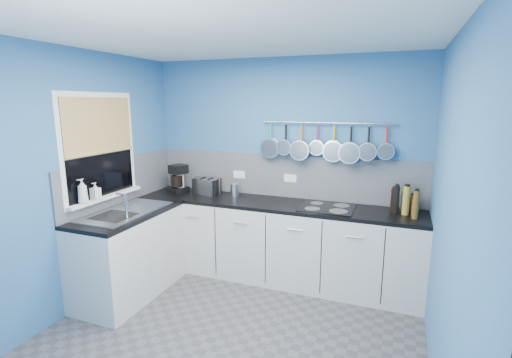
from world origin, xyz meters
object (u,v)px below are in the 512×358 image
Objects in this scene: paper_towel at (180,183)px; canister at (235,190)px; hob at (327,208)px; coffee_maker at (178,179)px; toaster at (207,186)px; soap_bottle_b at (95,191)px; soap_bottle_a at (82,191)px.

canister is (0.71, 0.08, -0.05)m from paper_towel.
coffee_maker is at bearing 178.45° from hob.
paper_towel is at bearing 177.73° from hob.
paper_towel is 1.65× the size of canister.
coffee_maker is 1.16× the size of toaster.
toaster is at bearing 60.77° from soap_bottle_b.
soap_bottle_b is 1.19× the size of canister.
toaster is at bearing 63.87° from soap_bottle_a.
soap_bottle_a is 1.27m from coffee_maker.
toaster is (0.38, 0.05, -0.08)m from coffee_maker.
soap_bottle_a is at bearing -90.00° from soap_bottle_b.
toaster is (0.36, 0.03, -0.02)m from paper_towel.
canister is at bearing 25.16° from coffee_maker.
toaster reaches higher than hob.
soap_bottle_b is 2.37m from hob.
coffee_maker is 1.88m from hob.
soap_bottle_a is 1.67m from canister.
soap_bottle_b is 0.50× the size of coffee_maker.
paper_towel is 0.37m from toaster.
paper_towel is 0.81× the size of toaster.
soap_bottle_a is 0.43× the size of hob.
soap_bottle_a is 1.39× the size of soap_bottle_b.
coffee_maker is at bearing 76.71° from soap_bottle_b.
soap_bottle_a reaches higher than canister.
soap_bottle_b is 0.72× the size of paper_towel.
soap_bottle_a is 1.01× the size of paper_towel.
canister is (0.35, 0.05, -0.02)m from toaster.
hob is at bearing 14.15° from toaster.
paper_towel is at bearing 73.07° from coffee_maker.
toaster is 2.04× the size of canister.
hob is at bearing -2.27° from paper_towel.
hob is (2.13, 1.19, -0.26)m from soap_bottle_a.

